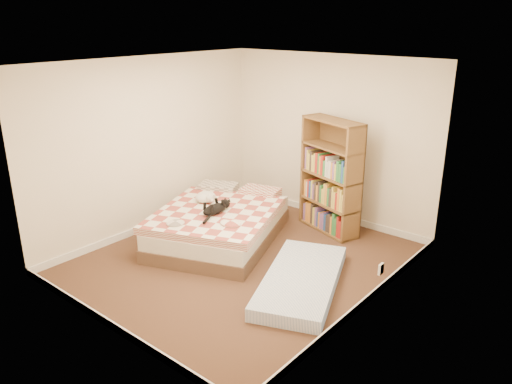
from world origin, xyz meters
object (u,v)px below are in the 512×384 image
Objects in this scene: bookshelf at (331,191)px; white_dog at (205,197)px; black_cat at (216,208)px; bed at (222,223)px; floor_mattress at (301,281)px.

white_dog is at bearing -116.59° from bookshelf.
bookshelf reaches higher than white_dog.
black_cat is 0.46m from white_dog.
bed is 0.40m from black_cat.
bookshelf is 4.13× the size of white_dog.
bookshelf is 2.47× the size of black_cat.
floor_mattress is 2.64× the size of black_cat.
bed is 0.43m from white_dog.
floor_mattress is 1.59m from black_cat.
bed is at bearing 117.12° from black_cat.
floor_mattress is at bearing -50.78° from bookshelf.
black_cat is at bearing -82.19° from bed.
floor_mattress is (1.63, -0.37, -0.17)m from bed.
bookshelf is 1.82m from white_dog.
black_cat reaches higher than white_dog.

